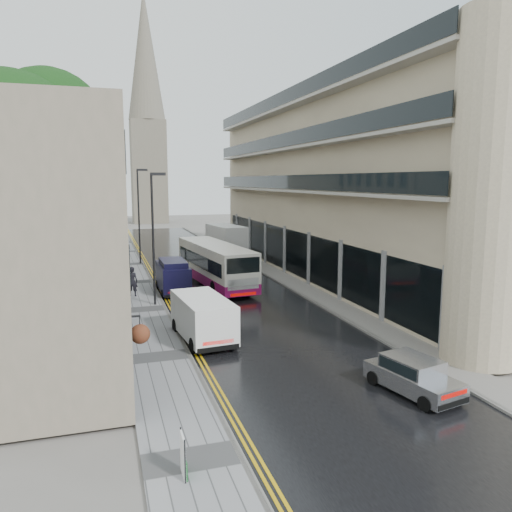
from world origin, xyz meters
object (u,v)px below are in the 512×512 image
tree_far (44,198)px  cream_bus (214,273)px  lamp_post_near (153,240)px  estate_sign (183,456)px  pedestrian (132,281)px  tree_near (12,192)px  lamp_post_far (139,217)px  white_van (193,330)px  silver_hatchback (426,392)px  white_lorry (220,248)px  navy_van (163,280)px

tree_far → cream_bus: bearing=-44.1°
lamp_post_near → estate_sign: (-1.18, -18.27, -3.39)m
pedestrian → tree_near: bearing=36.9°
pedestrian → lamp_post_far: (1.49, 13.13, 3.25)m
pedestrian → estate_sign: (-0.00, -20.94, -0.42)m
white_van → lamp_post_far: size_ratio=0.56×
white_van → tree_near: bearing=127.6°
tree_far → white_van: (7.90, -21.87, -5.14)m
pedestrian → silver_hatchback: bearing=125.8°
white_lorry → lamp_post_far: size_ratio=0.83×
silver_hatchback → navy_van: bearing=96.9°
white_van → white_lorry: bearing=68.6°
cream_bus → pedestrian: (-5.26, 0.72, -0.42)m
white_lorry → estate_sign: white_lorry is taller
cream_bus → white_van: cream_bus is taller
tree_near → cream_bus: 12.94m
lamp_post_far → cream_bus: bearing=-80.3°
white_van → lamp_post_near: (-0.73, 9.02, 2.97)m
tree_near → silver_hatchback: size_ratio=3.90×
tree_far → estate_sign: tree_far is taller
white_van → navy_van: bearing=84.9°
pedestrian → cream_bus: bearing=-175.1°
white_lorry → pedestrian: bearing=-139.7°
pedestrian → lamp_post_far: lamp_post_far is taller
estate_sign → cream_bus: bearing=75.6°
tree_far → silver_hatchback: (14.28, -29.67, -5.54)m
cream_bus → lamp_post_near: size_ratio=1.39×
white_van → estate_sign: bearing=-106.8°
tree_far → cream_bus: 16.36m
tree_near → cream_bus: size_ratio=1.26×
lamp_post_far → white_lorry: bearing=-39.1°
cream_bus → pedestrian: size_ratio=5.64×
tree_near → white_lorry: tree_near is taller
white_lorry → estate_sign: 30.86m
navy_van → silver_hatchback: bearing=-71.3°
navy_van → pedestrian: 2.06m
silver_hatchback → white_van: (-6.38, 7.80, 0.41)m
cream_bus → silver_hatchback: (3.02, -18.77, -0.83)m
navy_van → estate_sign: bearing=-95.5°
navy_van → estate_sign: navy_van is taller
lamp_post_far → estate_sign: lamp_post_far is taller
tree_far → navy_van: bearing=-54.2°
white_lorry → pedestrian: 11.90m
white_van → lamp_post_near: 9.52m
tree_far → silver_hatchback: size_ratio=3.50×
white_lorry → estate_sign: (-7.93, -29.80, -1.18)m
tree_near → cream_bus: tree_near is taller
tree_near → lamp_post_far: (7.78, 15.95, -2.60)m
lamp_post_far → navy_van: bearing=-93.8°
navy_van → lamp_post_far: 14.26m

